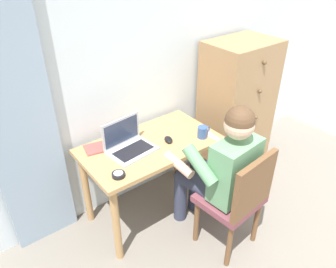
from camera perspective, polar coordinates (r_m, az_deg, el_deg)
The scene contains 11 objects.
wall_back at distance 2.78m, azimuth -2.03°, elevation 13.38°, with size 4.80×0.05×2.50m, color silver.
curtain_panel at distance 2.36m, azimuth -24.57°, elevation 2.00°, with size 0.47×0.03×2.13m, color #8EA3B7.
desk at distance 2.62m, azimuth -3.08°, elevation -3.80°, with size 1.08×0.61×0.72m.
dresser at distance 3.28m, azimuth 11.83°, elevation 4.52°, with size 0.65×0.50×1.32m.
chair at distance 2.44m, azimuth 12.12°, elevation -10.86°, with size 0.46×0.44×0.89m.
person_seated at distance 2.40m, azimuth 9.13°, elevation -5.58°, with size 0.56×0.61×1.21m.
laptop at distance 2.47m, azimuth -6.92°, elevation -1.76°, with size 0.37×0.29×0.24m.
computer_mouse at distance 2.57m, azimuth 0.07°, elevation -0.97°, with size 0.06×0.10×0.03m, color black.
desk_clock at distance 2.24m, azimuth -8.67°, elevation -7.06°, with size 0.09×0.09×0.03m.
notebook_pad at distance 2.55m, azimuth -12.01°, elevation -2.32°, with size 0.21×0.15×0.01m, color #994742.
coffee_mug at distance 2.62m, azimuth 6.10°, elevation 0.36°, with size 0.12×0.08×0.09m.
Camera 1 is at (-1.53, 0.05, 2.12)m, focal length 34.80 mm.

